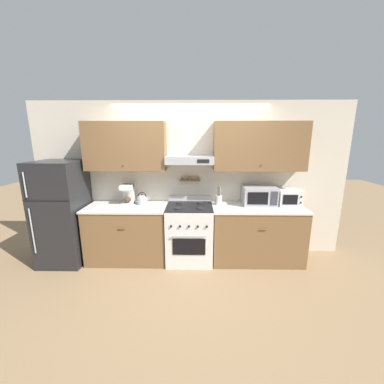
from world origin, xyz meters
name	(u,v)px	position (x,y,z in m)	size (l,w,h in m)	color
ground_plane	(189,270)	(0.00, 0.00, 0.00)	(16.00, 16.00, 0.00)	#937551
wall_back	(192,168)	(0.04, 0.61, 1.50)	(5.20, 0.46, 2.55)	beige
counter_left	(128,233)	(-1.01, 0.34, 0.46)	(1.28, 0.67, 0.91)	brown
counter_right	(256,234)	(1.09, 0.34, 0.46)	(1.45, 0.67, 0.91)	brown
stove_range	(190,233)	(0.00, 0.32, 0.47)	(0.72, 0.69, 1.01)	white
refrigerator	(63,212)	(-2.02, 0.28, 0.82)	(0.67, 0.75, 1.63)	#232326
tea_kettle	(142,199)	(-0.77, 0.44, 0.99)	(0.20, 0.15, 0.21)	#B7B7BC
coffee_maker	(128,194)	(-1.01, 0.48, 1.08)	(0.18, 0.26, 0.33)	white
microwave	(259,196)	(1.12, 0.46, 1.06)	(0.52, 0.36, 0.30)	#ADAFB5
utensil_crock	(218,200)	(0.47, 0.44, 0.99)	(0.11, 0.11, 0.30)	silver
toaster_oven	(288,197)	(1.59, 0.44, 1.04)	(0.35, 0.31, 0.26)	white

